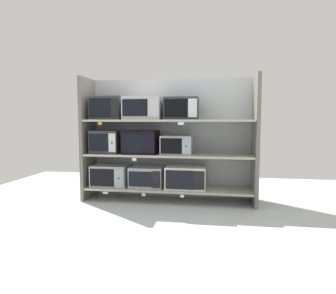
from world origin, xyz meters
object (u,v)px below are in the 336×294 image
Objects in this scene: microwave_1 at (147,177)px; microwave_2 at (186,177)px; microwave_3 at (107,142)px; microwave_8 at (182,109)px; microwave_7 at (144,108)px; microwave_4 at (141,142)px; microwave_5 at (177,145)px; microwave_0 at (111,175)px; microwave_6 at (108,108)px.

microwave_1 is 0.58m from microwave_2.
microwave_8 reaches higher than microwave_3.
microwave_8 is (1.12, -0.00, 0.49)m from microwave_3.
microwave_7 is at bearing 179.96° from microwave_2.
microwave_8 reaches higher than microwave_4.
microwave_2 is 0.49m from microwave_5.
microwave_7 reaches higher than microwave_8.
microwave_4 is at bearing -179.44° from microwave_7.
microwave_5 is 0.92× the size of microwave_8.
microwave_5 reaches higher than microwave_0.
microwave_3 is at bearing -179.99° from microwave_7.
microwave_8 is (0.60, 0.00, 0.49)m from microwave_4.
microwave_1 is 1.17m from microwave_6.
microwave_0 is 1.13m from microwave_2.
microwave_2 is at bearing -0.00° from microwave_0.
microwave_6 is at bearing 180.00° from microwave_0.
microwave_1 is 1.12m from microwave_8.
microwave_4 is 0.53m from microwave_5.
microwave_1 is at bearing 179.96° from microwave_5.
microwave_2 is at bearing -0.02° from microwave_5.
microwave_6 reaches higher than microwave_8.
microwave_7 is (0.04, 0.00, 0.49)m from microwave_4.
microwave_0 is at bearing -0.35° from microwave_3.
microwave_1 is at bearing 0.03° from microwave_6.
microwave_3 reaches higher than microwave_4.
microwave_5 is at bearing -0.02° from microwave_3.
microwave_8 reaches higher than microwave_5.
microwave_8 reaches higher than microwave_2.
microwave_0 is 1.08× the size of microwave_4.
microwave_8 is at bearing -0.02° from microwave_1.
microwave_4 reaches higher than microwave_1.
microwave_6 is 0.96× the size of microwave_8.
microwave_6 is 0.85× the size of microwave_7.
microwave_6 reaches higher than microwave_5.
microwave_8 is at bearing 0.10° from microwave_5.
microwave_6 is at bearing 180.00° from microwave_5.
microwave_5 is (1.06, -0.00, -0.03)m from microwave_3.
microwave_4 is 0.77m from microwave_8.
microwave_5 is at bearing 179.98° from microwave_2.
microwave_2 is 0.99m from microwave_8.
microwave_0 is 0.99× the size of microwave_7.
microwave_5 is 0.96× the size of microwave_6.
microwave_6 reaches higher than microwave_3.
microwave_6 is (-1.17, 0.00, 1.00)m from microwave_2.
microwave_2 is 1.20× the size of microwave_8.
microwave_4 is (-0.09, -0.00, 0.51)m from microwave_1.
microwave_4 is at bearing 180.00° from microwave_5.
microwave_7 is at bearing 179.89° from microwave_1.
microwave_2 is 1.16× the size of microwave_4.
microwave_1 is at bearing 0.20° from microwave_4.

